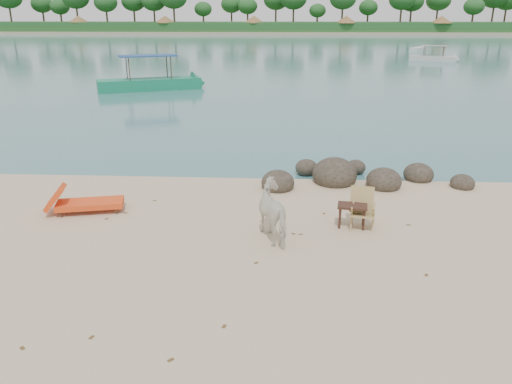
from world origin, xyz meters
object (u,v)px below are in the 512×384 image
Objects in this scene: cow at (277,213)px; deck_chair at (363,211)px; lounge_chair at (90,201)px; boat_near at (148,61)px; side_table at (352,217)px; boulders at (351,177)px.

deck_chair is at bearing 172.41° from cow.
boat_near is at bearing 87.67° from lounge_chair.
cow is 2.20× the size of side_table.
deck_chair is at bearing -87.98° from boat_near.
side_table is 6.59m from lounge_chair.
cow is 0.73× the size of lounge_chair.
boulders is 7.49m from lounge_chair.
boat_near reaches higher than cow.
deck_chair is 0.12× the size of boat_near.
side_table is at bearing 176.36° from deck_chair.
boulders is at bearing -143.21° from cow.
cow is 25.54m from boat_near.
boat_near is at bearing 128.01° from deck_chair.
deck_chair is at bearing -18.93° from lounge_chair.
boulders reaches higher than side_table.
cow is at bearing -92.68° from boat_near.
deck_chair is (6.80, -0.69, 0.16)m from lounge_chair.
cow reaches higher than lounge_chair.
side_table is at bearing 176.63° from cow.
cow is 0.19× the size of boat_near.
lounge_chair is 6.84m from deck_chair.
lounge_chair is 22.97m from boat_near.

